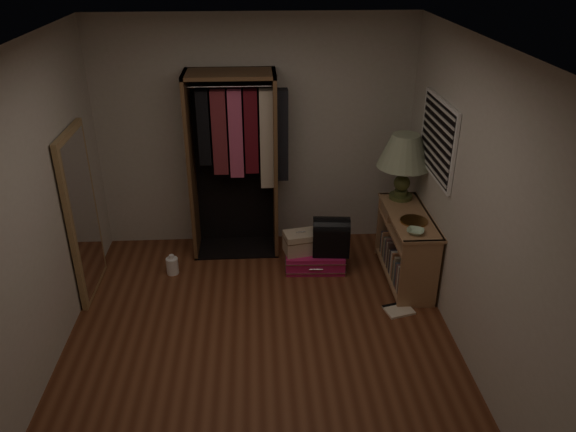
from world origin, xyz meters
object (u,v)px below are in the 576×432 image
object	(u,v)px
table_lamp	(405,152)
open_wardrobe	(239,149)
console_bookshelf	(405,244)
pink_suitcase	(315,258)
train_case	(301,242)
white_jug	(172,266)
black_bag	(331,235)
floor_mirror	(82,215)

from	to	relation	value
table_lamp	open_wardrobe	bearing A→B (deg)	168.28
console_bookshelf	table_lamp	bearing A→B (deg)	89.22
pink_suitcase	table_lamp	size ratio (longest dim) A/B	0.94
open_wardrobe	train_case	size ratio (longest dim) A/B	5.25
pink_suitcase	train_case	world-z (taller)	train_case
open_wardrobe	pink_suitcase	xyz separation A→B (m)	(0.80, -0.47, -1.11)
pink_suitcase	white_jug	size ratio (longest dim) A/B	2.97
train_case	table_lamp	distance (m)	1.45
console_bookshelf	black_bag	size ratio (longest dim) A/B	2.64
black_bag	table_lamp	size ratio (longest dim) A/B	0.60
pink_suitcase	train_case	distance (m)	0.27
table_lamp	pink_suitcase	bearing A→B (deg)	-172.79
train_case	console_bookshelf	bearing A→B (deg)	-23.48
console_bookshelf	white_jug	xyz separation A→B (m)	(-2.47, 0.20, -0.30)
open_wardrobe	floor_mirror	bearing A→B (deg)	-153.17
open_wardrobe	black_bag	bearing A→B (deg)	-28.92
black_bag	white_jug	xyz separation A→B (m)	(-1.71, 0.00, -0.32)
floor_mirror	pink_suitcase	bearing A→B (deg)	7.23
console_bookshelf	white_jug	world-z (taller)	console_bookshelf
console_bookshelf	floor_mirror	size ratio (longest dim) A/B	0.66
open_wardrobe	white_jug	distance (m)	1.45
table_lamp	white_jug	distance (m)	2.74
black_bag	open_wardrobe	bearing A→B (deg)	156.52
black_bag	table_lamp	xyz separation A→B (m)	(0.76, 0.17, 0.86)
console_bookshelf	train_case	distance (m)	1.11
pink_suitcase	train_case	size ratio (longest dim) A/B	1.72
floor_mirror	table_lamp	size ratio (longest dim) A/B	2.39
table_lamp	white_jug	bearing A→B (deg)	-175.97
white_jug	floor_mirror	bearing A→B (deg)	-162.89
floor_mirror	black_bag	xyz separation A→B (m)	(2.48, 0.24, -0.43)
console_bookshelf	white_jug	distance (m)	2.49
train_case	table_lamp	world-z (taller)	table_lamp
floor_mirror	white_jug	world-z (taller)	floor_mirror
pink_suitcase	table_lamp	distance (m)	1.50
floor_mirror	white_jug	size ratio (longest dim) A/B	7.52
console_bookshelf	pink_suitcase	bearing A→B (deg)	164.26
pink_suitcase	table_lamp	xyz separation A→B (m)	(0.93, 0.12, 1.17)
train_case	black_bag	xyz separation A→B (m)	(0.32, -0.03, 0.10)
pink_suitcase	console_bookshelf	bearing A→B (deg)	-13.23
console_bookshelf	floor_mirror	distance (m)	3.27
floor_mirror	white_jug	bearing A→B (deg)	17.11
floor_mirror	open_wardrobe	bearing A→B (deg)	26.83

